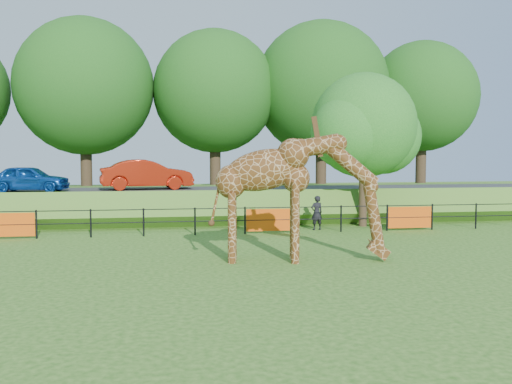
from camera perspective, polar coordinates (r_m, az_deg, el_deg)
The scene contains 10 objects.
ground at distance 14.92m, azimuth -4.56°, elevation -8.72°, with size 90.00×90.00×0.00m, color #295A16.
giraffe at distance 17.09m, azimuth 4.44°, elevation -0.56°, with size 5.40×0.99×3.85m, color #532E11, non-canonical shape.
perimeter_fence at distance 22.71m, azimuth -6.12°, elevation -2.93°, with size 28.07×0.10×1.10m, color black, non-canonical shape.
embankment at distance 30.15m, azimuth -6.83°, elevation -1.04°, with size 40.00×9.00×1.30m, color #295A16.
road at distance 28.60m, azimuth -6.73°, elevation 0.12°, with size 40.00×5.00×0.12m, color #333336.
car_blue at distance 28.91m, azimuth -21.74°, elevation 1.26°, with size 1.47×3.65×1.24m, color #1551AF.
car_red at distance 29.03m, azimuth -10.89°, elevation 1.73°, with size 1.59×4.55×1.50m, color #A31E0B.
visitor at distance 24.20m, azimuth 6.09°, elevation -2.08°, with size 0.53×0.35×1.45m, color black.
tree_east at distance 25.68m, azimuth 10.91°, elevation 6.16°, with size 5.40×4.71×6.76m.
bg_tree_line at distance 36.85m, azimuth -4.31°, elevation 10.08°, with size 37.30×8.80×11.82m.
Camera 1 is at (-1.10, -14.52, 3.28)m, focal length 40.00 mm.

